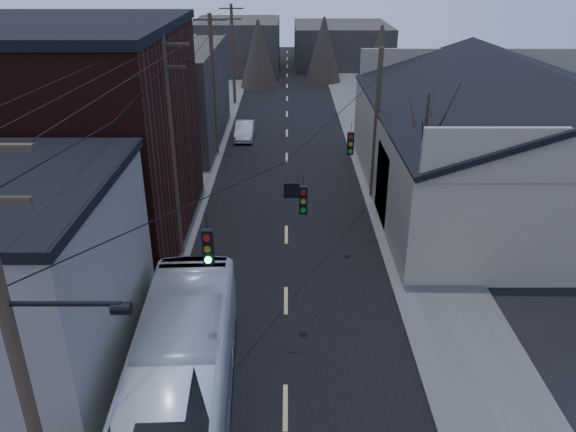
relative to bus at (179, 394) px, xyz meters
name	(u,v)px	position (x,y,z in m)	size (l,w,h in m)	color
road_surface	(287,167)	(3.00, 23.17, -1.61)	(9.00, 110.00, 0.02)	black
sidewalk_left	(190,167)	(-3.50, 23.17, -1.56)	(4.00, 110.00, 0.12)	#474744
sidewalk_right	(384,167)	(9.50, 23.17, -1.56)	(4.00, 110.00, 0.12)	#474744
building_brick	(73,140)	(-7.00, 13.17, 3.38)	(10.00, 12.00, 10.00)	black
building_left_far	(158,95)	(-6.50, 29.17, 1.88)	(9.00, 14.00, 7.00)	#2D2824
warehouse	(515,153)	(16.00, 18.17, 1.08)	(16.16, 20.60, 7.73)	gray
building_far_left	(238,46)	(-3.00, 58.17, 1.38)	(10.00, 12.00, 6.00)	#2D2824
building_far_right	(341,44)	(10.00, 63.17, 0.88)	(12.00, 14.00, 5.00)	#2D2824
bare_tree	(421,168)	(9.50, 13.17, 1.98)	(0.40, 0.40, 7.20)	black
utility_lines	(228,118)	(-0.11, 17.31, 3.33)	(11.24, 45.28, 10.50)	#382B1E
bus	(179,394)	(0.00, 0.00, 0.00)	(2.72, 11.64, 3.24)	silver
parked_car	(245,130)	(-0.25, 29.77, -0.98)	(1.36, 3.91, 1.29)	#B9BAC1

